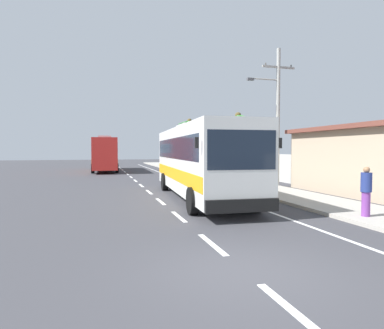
{
  "coord_description": "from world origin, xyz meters",
  "views": [
    {
      "loc": [
        -2.79,
        -6.01,
        2.42
      ],
      "look_at": [
        1.7,
        9.83,
        1.7
      ],
      "focal_mm": 30.98,
      "sensor_mm": 36.0,
      "label": 1
    }
  ],
  "objects_px": {
    "coach_bus_far_lane": "(105,153)",
    "utility_pole_mid": "(277,113)",
    "palm_farthest": "(207,134)",
    "palm_second": "(211,133)",
    "pedestrian_midwalk": "(238,169)",
    "motorcycle_beside_bus": "(190,173)",
    "palm_fourth": "(197,142)",
    "coach_bus_foreground": "(199,159)",
    "pedestrian_near_kerb": "(366,190)",
    "palm_nearest": "(189,132)",
    "palm_third": "(238,131)"
  },
  "relations": [
    {
      "from": "coach_bus_far_lane",
      "to": "utility_pole_mid",
      "type": "relative_size",
      "value": 1.33
    },
    {
      "from": "palm_farthest",
      "to": "palm_second",
      "type": "bearing_deg",
      "value": -104.68
    },
    {
      "from": "pedestrian_midwalk",
      "to": "palm_second",
      "type": "distance_m",
      "value": 10.6
    },
    {
      "from": "motorcycle_beside_bus",
      "to": "palm_fourth",
      "type": "bearing_deg",
      "value": 71.82
    },
    {
      "from": "coach_bus_foreground",
      "to": "pedestrian_near_kerb",
      "type": "height_order",
      "value": "coach_bus_foreground"
    },
    {
      "from": "palm_nearest",
      "to": "palm_fourth",
      "type": "relative_size",
      "value": 1.25
    },
    {
      "from": "pedestrian_near_kerb",
      "to": "palm_farthest",
      "type": "relative_size",
      "value": 0.27
    },
    {
      "from": "coach_bus_far_lane",
      "to": "motorcycle_beside_bus",
      "type": "distance_m",
      "value": 16.45
    },
    {
      "from": "motorcycle_beside_bus",
      "to": "palm_third",
      "type": "height_order",
      "value": "palm_third"
    },
    {
      "from": "palm_nearest",
      "to": "palm_third",
      "type": "height_order",
      "value": "palm_nearest"
    },
    {
      "from": "pedestrian_near_kerb",
      "to": "utility_pole_mid",
      "type": "bearing_deg",
      "value": -43.96
    },
    {
      "from": "utility_pole_mid",
      "to": "palm_nearest",
      "type": "height_order",
      "value": "utility_pole_mid"
    },
    {
      "from": "pedestrian_near_kerb",
      "to": "palm_fourth",
      "type": "relative_size",
      "value": 0.35
    },
    {
      "from": "pedestrian_near_kerb",
      "to": "palm_fourth",
      "type": "distance_m",
      "value": 35.07
    },
    {
      "from": "utility_pole_mid",
      "to": "palm_farthest",
      "type": "height_order",
      "value": "utility_pole_mid"
    },
    {
      "from": "palm_fourth",
      "to": "palm_third",
      "type": "bearing_deg",
      "value": -93.34
    },
    {
      "from": "pedestrian_midwalk",
      "to": "palm_nearest",
      "type": "distance_m",
      "value": 15.09
    },
    {
      "from": "pedestrian_midwalk",
      "to": "utility_pole_mid",
      "type": "bearing_deg",
      "value": 44.22
    },
    {
      "from": "palm_fourth",
      "to": "palm_farthest",
      "type": "height_order",
      "value": "palm_farthest"
    },
    {
      "from": "palm_third",
      "to": "palm_fourth",
      "type": "distance_m",
      "value": 16.08
    },
    {
      "from": "palm_second",
      "to": "palm_farthest",
      "type": "height_order",
      "value": "palm_farthest"
    },
    {
      "from": "pedestrian_midwalk",
      "to": "palm_second",
      "type": "relative_size",
      "value": 0.3
    },
    {
      "from": "utility_pole_mid",
      "to": "palm_farthest",
      "type": "relative_size",
      "value": 1.39
    },
    {
      "from": "pedestrian_near_kerb",
      "to": "utility_pole_mid",
      "type": "relative_size",
      "value": 0.19
    },
    {
      "from": "pedestrian_near_kerb",
      "to": "palm_third",
      "type": "bearing_deg",
      "value": -41.71
    },
    {
      "from": "utility_pole_mid",
      "to": "palm_nearest",
      "type": "bearing_deg",
      "value": 91.81
    },
    {
      "from": "palm_nearest",
      "to": "palm_second",
      "type": "bearing_deg",
      "value": -76.7
    },
    {
      "from": "palm_fourth",
      "to": "utility_pole_mid",
      "type": "bearing_deg",
      "value": -95.0
    },
    {
      "from": "palm_fourth",
      "to": "palm_farthest",
      "type": "distance_m",
      "value": 3.68
    },
    {
      "from": "coach_bus_foreground",
      "to": "palm_fourth",
      "type": "distance_m",
      "value": 29.33
    },
    {
      "from": "motorcycle_beside_bus",
      "to": "palm_fourth",
      "type": "height_order",
      "value": "palm_fourth"
    },
    {
      "from": "palm_nearest",
      "to": "palm_second",
      "type": "relative_size",
      "value": 1.12
    },
    {
      "from": "coach_bus_far_lane",
      "to": "utility_pole_mid",
      "type": "xyz_separation_m",
      "value": [
        10.3,
        -20.21,
        2.71
      ]
    },
    {
      "from": "coach_bus_far_lane",
      "to": "utility_pole_mid",
      "type": "distance_m",
      "value": 22.85
    },
    {
      "from": "palm_second",
      "to": "palm_fourth",
      "type": "height_order",
      "value": "palm_second"
    },
    {
      "from": "palm_second",
      "to": "utility_pole_mid",
      "type": "bearing_deg",
      "value": -91.99
    },
    {
      "from": "coach_bus_foreground",
      "to": "motorcycle_beside_bus",
      "type": "height_order",
      "value": "coach_bus_foreground"
    },
    {
      "from": "motorcycle_beside_bus",
      "to": "palm_nearest",
      "type": "xyz_separation_m",
      "value": [
        3.8,
        14.01,
        3.95
      ]
    },
    {
      "from": "utility_pole_mid",
      "to": "palm_fourth",
      "type": "xyz_separation_m",
      "value": [
        2.18,
        24.95,
        -1.25
      ]
    },
    {
      "from": "palm_fourth",
      "to": "palm_farthest",
      "type": "xyz_separation_m",
      "value": [
        0.18,
        -3.54,
        0.97
      ]
    },
    {
      "from": "palm_nearest",
      "to": "palm_second",
      "type": "distance_m",
      "value": 4.78
    },
    {
      "from": "coach_bus_far_lane",
      "to": "coach_bus_foreground",
      "type": "bearing_deg",
      "value": -79.93
    },
    {
      "from": "palm_second",
      "to": "palm_third",
      "type": "relative_size",
      "value": 0.93
    },
    {
      "from": "utility_pole_mid",
      "to": "pedestrian_midwalk",
      "type": "bearing_deg",
      "value": 100.95
    },
    {
      "from": "palm_second",
      "to": "pedestrian_near_kerb",
      "type": "bearing_deg",
      "value": -96.38
    },
    {
      "from": "palm_nearest",
      "to": "palm_farthest",
      "type": "xyz_separation_m",
      "value": [
        2.96,
        2.47,
        -0.13
      ]
    },
    {
      "from": "coach_bus_foreground",
      "to": "palm_farthest",
      "type": "distance_m",
      "value": 26.1
    },
    {
      "from": "pedestrian_midwalk",
      "to": "utility_pole_mid",
      "type": "relative_size",
      "value": 0.19
    },
    {
      "from": "pedestrian_midwalk",
      "to": "palm_fourth",
      "type": "xyz_separation_m",
      "value": [
        3.01,
        20.67,
        2.51
      ]
    },
    {
      "from": "pedestrian_near_kerb",
      "to": "palm_third",
      "type": "height_order",
      "value": "palm_third"
    }
  ]
}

